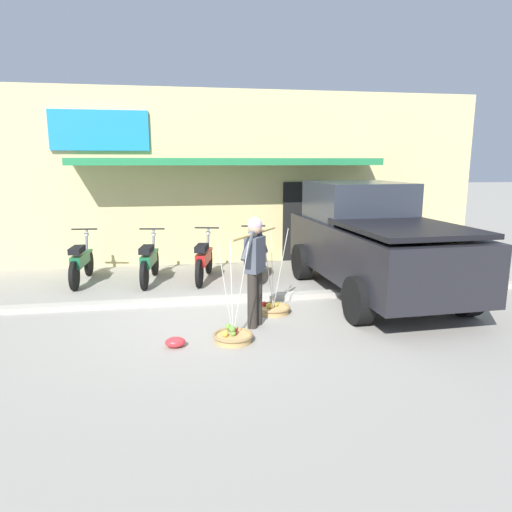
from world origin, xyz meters
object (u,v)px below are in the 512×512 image
Objects in this scene: fruit_basket_right_side at (233,336)px; motorcycle_second_in_row at (149,261)px; motorcycle_end_of_row at (255,257)px; parked_truck at (371,240)px; motorcycle_third_in_row at (204,260)px; fruit_vendor at (255,265)px; motorcycle_nearest_shop at (81,262)px; plastic_litter_bag at (175,342)px; fruit_basket_left_side at (273,308)px.

motorcycle_second_in_row is at bearing 110.21° from fruit_basket_right_side.
parked_truck is at bearing -39.43° from motorcycle_end_of_row.
motorcycle_second_in_row is at bearing 178.71° from motorcycle_third_in_row.
fruit_vendor is 0.93× the size of motorcycle_end_of_row.
motorcycle_nearest_shop and motorcycle_second_in_row have the same top height.
motorcycle_third_in_row is at bearing 92.86° from fruit_basket_right_side.
motorcycle_second_in_row is 1.00× the size of motorcycle_end_of_row.
parked_truck is at bearing 30.40° from fruit_vendor.
plastic_litter_bag is (-1.22, -0.64, -0.91)m from fruit_vendor.
fruit_basket_left_side is 0.80× the size of motorcycle_nearest_shop.
plastic_litter_bag is (-1.76, -3.72, -0.38)m from motorcycle_end_of_row.
fruit_vendor is 3.51m from motorcycle_second_in_row.
fruit_basket_left_side is 1.00× the size of fruit_basket_right_side.
motorcycle_end_of_row reaches higher than plastic_litter_bag.
motorcycle_second_in_row is at bearing 131.33° from fruit_basket_left_side.
plastic_litter_bag is at bearing -143.30° from fruit_basket_left_side.
motorcycle_nearest_shop is at bearing 116.45° from plastic_litter_bag.
fruit_vendor is 0.93× the size of motorcycle_second_in_row.
motorcycle_nearest_shop is at bearing 174.91° from motorcycle_third_in_row.
motorcycle_second_in_row is 3.71m from plastic_litter_bag.
fruit_vendor reaches higher than fruit_basket_right_side.
motorcycle_nearest_shop is 6.51× the size of plastic_litter_bag.
motorcycle_nearest_shop is 0.38× the size of parked_truck.
fruit_vendor is 0.36× the size of parked_truck.
motorcycle_nearest_shop is at bearing 125.75° from fruit_basket_right_side.
fruit_basket_right_side is 4.67m from motorcycle_nearest_shop.
motorcycle_end_of_row is (2.27, 0.07, 0.00)m from motorcycle_second_in_row.
motorcycle_third_in_row is 0.38× the size of parked_truck.
motorcycle_nearest_shop is 2.55m from motorcycle_third_in_row.
parked_truck reaches higher than fruit_vendor.
fruit_vendor is at bearing -99.86° from motorcycle_end_of_row.
motorcycle_end_of_row is 2.61m from parked_truck.
fruit_basket_left_side is at bearing -156.87° from parked_truck.
motorcycle_nearest_shop is at bearing 143.36° from fruit_basket_left_side.
fruit_basket_left_side is 5.18× the size of plastic_litter_bag.
fruit_basket_right_side reaches higher than motorcycle_third_in_row.
fruit_vendor reaches higher than motorcycle_nearest_shop.
motorcycle_third_in_row and motorcycle_end_of_row have the same top height.
fruit_vendor is 3.09m from motorcycle_third_in_row.
fruit_basket_right_side is at bearing 4.95° from plastic_litter_bag.
fruit_vendor is 6.05× the size of plastic_litter_bag.
motorcycle_second_in_row is 0.38× the size of parked_truck.
fruit_basket_left_side is at bearing 36.70° from plastic_litter_bag.
motorcycle_end_of_row is at bearing -1.97° from motorcycle_nearest_shop.
motorcycle_second_in_row reaches higher than plastic_litter_bag.
fruit_basket_right_side is 0.80× the size of motorcycle_second_in_row.
motorcycle_third_in_row is at bearing -1.29° from motorcycle_second_in_row.
fruit_vendor is at bearing 27.70° from plastic_litter_bag.
motorcycle_nearest_shop is 3.67m from motorcycle_end_of_row.
parked_truck is (4.23, -1.54, 0.58)m from motorcycle_second_in_row.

